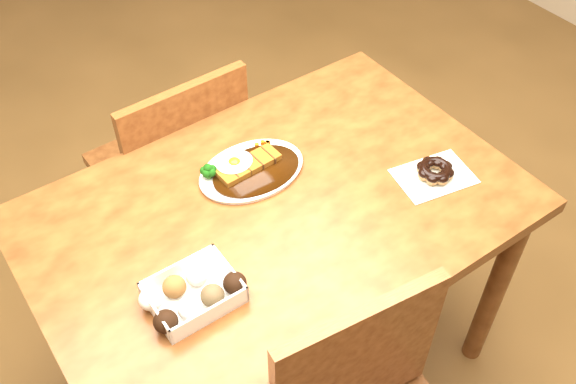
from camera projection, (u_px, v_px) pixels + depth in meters
ground at (280, 360)px, 2.12m from camera, size 6.00×6.00×0.00m
table at (278, 233)px, 1.65m from camera, size 1.20×0.80×0.75m
chair_far at (176, 168)px, 2.06m from camera, size 0.43×0.43×0.87m
katsu_curry_plate at (249, 169)px, 1.65m from camera, size 0.28×0.20×0.06m
donut_box at (192, 293)px, 1.36m from camera, size 0.22×0.15×0.05m
pon_de_ring at (435, 171)px, 1.63m from camera, size 0.22×0.17×0.04m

